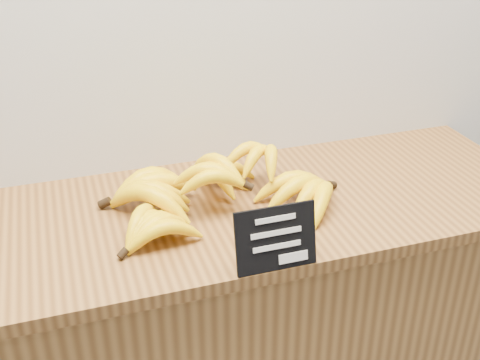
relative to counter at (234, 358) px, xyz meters
The scene contains 4 objects.
counter is the anchor object (origin of this frame).
counter_top 0.47m from the counter, ahead, with size 1.50×0.54×0.03m, color brown.
chalkboard_sign 0.60m from the counter, 88.42° to the right, with size 0.16×0.01×0.13m, color black.
banana_pile 0.53m from the counter, 167.60° to the left, with size 0.54×0.34×0.12m.
Camera 1 is at (-0.19, 1.60, 1.64)m, focal length 45.00 mm.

